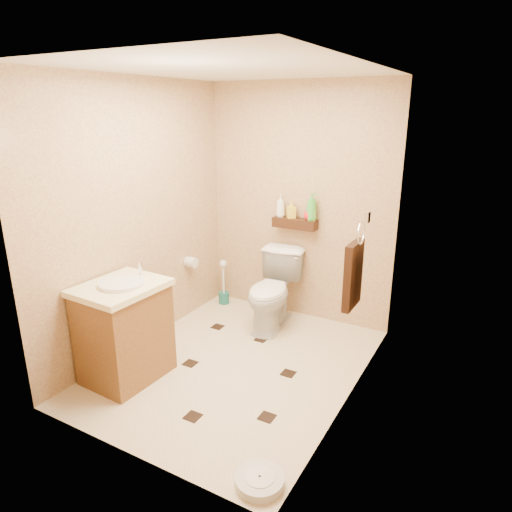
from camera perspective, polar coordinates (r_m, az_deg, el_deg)
The scene contains 19 objects.
ground at distance 4.09m, azimuth -2.52°, elevation -13.45°, with size 2.50×2.50×0.00m, color beige.
wall_back at distance 4.69m, azimuth 5.35°, elevation 6.44°, with size 2.00×0.04×2.40m, color tan.
wall_front at distance 2.69m, azimuth -17.00°, elevation -3.10°, with size 2.00×0.04×2.40m, color tan.
wall_left at distance 4.22m, azimuth -14.44°, elevation 4.63°, with size 0.04×2.50×2.40m, color tan.
wall_right at distance 3.22m, azimuth 12.53°, elevation 0.72°, with size 0.04×2.50×2.40m, color tan.
ceiling at distance 3.50m, azimuth -3.09°, elevation 22.35°, with size 2.00×2.50×0.02m, color silver.
wall_shelf at distance 4.66m, azimuth 4.89°, elevation 4.10°, with size 0.46×0.14×0.10m, color #361E0E.
floor_accents at distance 4.04m, azimuth -2.51°, elevation -13.83°, with size 1.22×1.39×0.01m.
toilet at distance 4.60m, azimuth 2.11°, elevation -4.37°, with size 0.43×0.76×0.77m, color white.
vanity at distance 3.89m, azimuth -16.12°, elevation -8.88°, with size 0.58×0.69×0.94m.
bathroom_scale at distance 3.01m, azimuth 0.47°, elevation -26.26°, with size 0.38×0.38×0.06m.
toilet_brush at distance 5.21m, azimuth -4.06°, elevation -4.04°, with size 0.12×0.12×0.52m.
towel_ring at distance 3.55m, azimuth 12.12°, elevation -1.97°, with size 0.12×0.30×0.76m.
toilet_paper at distance 4.81m, azimuth -8.10°, elevation -0.77°, with size 0.12×0.11×0.12m.
bottle_a at distance 4.69m, azimuth 3.10°, elevation 6.30°, with size 0.09×0.09×0.23m, color white.
bottle_b at distance 4.65m, azimuth 4.44°, elevation 5.82°, with size 0.08×0.08×0.18m, color yellow.
bottle_c at distance 4.58m, azimuth 6.65°, elevation 5.31°, with size 0.11×0.11×0.14m, color red.
bottle_d at distance 4.55m, azimuth 6.95°, elevation 6.12°, with size 0.11×0.11×0.27m, color green.
bottle_e at distance 4.56m, azimuth 6.98°, elevation 5.35°, with size 0.07×0.07×0.15m, color gold.
Camera 1 is at (1.86, -2.96, 2.13)m, focal length 32.00 mm.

